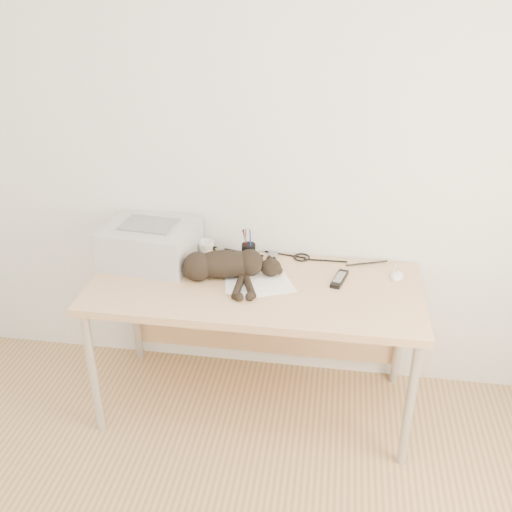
% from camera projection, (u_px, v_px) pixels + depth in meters
% --- Properties ---
extents(wall_back, '(3.50, 0.00, 3.50)m').
position_uv_depth(wall_back, '(266.00, 150.00, 2.81)').
color(wall_back, silver).
rests_on(wall_back, floor).
extents(desk, '(1.60, 0.70, 0.74)m').
position_uv_depth(desk, '(258.00, 299.00, 2.88)').
color(desk, tan).
rests_on(desk, floor).
extents(printer, '(0.48, 0.42, 0.21)m').
position_uv_depth(printer, '(151.00, 243.00, 2.93)').
color(printer, '#ADADB2').
rests_on(printer, desk).
extents(papers, '(0.37, 0.31, 0.01)m').
position_uv_depth(papers, '(258.00, 284.00, 2.75)').
color(papers, white).
rests_on(papers, desk).
extents(cat, '(0.66, 0.32, 0.15)m').
position_uv_depth(cat, '(222.00, 266.00, 2.78)').
color(cat, black).
rests_on(cat, desk).
extents(mug, '(0.12, 0.12, 0.08)m').
position_uv_depth(mug, '(206.00, 249.00, 3.00)').
color(mug, white).
rests_on(mug, desk).
extents(pen_cup, '(0.07, 0.07, 0.18)m').
position_uv_depth(pen_cup, '(249.00, 253.00, 2.94)').
color(pen_cup, black).
rests_on(pen_cup, desk).
extents(remote_grey, '(0.05, 0.17, 0.02)m').
position_uv_depth(remote_grey, '(272.00, 260.00, 2.96)').
color(remote_grey, slate).
rests_on(remote_grey, desk).
extents(remote_black, '(0.09, 0.18, 0.02)m').
position_uv_depth(remote_black, '(339.00, 279.00, 2.78)').
color(remote_black, black).
rests_on(remote_black, desk).
extents(mouse, '(0.09, 0.12, 0.03)m').
position_uv_depth(mouse, '(397.00, 274.00, 2.81)').
color(mouse, white).
rests_on(mouse, desk).
extents(cable_tangle, '(1.36, 0.09, 0.01)m').
position_uv_depth(cable_tangle, '(264.00, 255.00, 3.02)').
color(cable_tangle, black).
rests_on(cable_tangle, desk).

